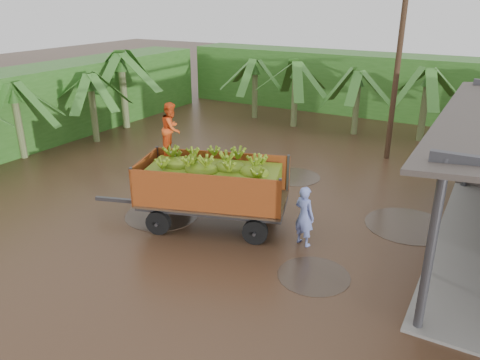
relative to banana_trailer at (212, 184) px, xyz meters
name	(u,v)px	position (x,y,z in m)	size (l,w,h in m)	color
ground	(274,214)	(1.38, 1.66, -1.39)	(100.00, 100.00, 0.00)	black
hedge_north	(358,83)	(-0.62, 17.66, 0.41)	(22.00, 3.00, 3.60)	#2D661E
hedge_west	(70,98)	(-12.62, 5.66, 0.41)	(3.00, 18.00, 3.60)	#2D661E
banana_trailer	(212,184)	(0.00, 0.00, 0.00)	(6.39, 3.49, 3.79)	#C2531B
man_blue	(304,216)	(3.02, 0.23, -0.48)	(0.67, 0.44, 1.83)	#7283D0
utility_pole	(397,70)	(3.28, 9.44, 2.52)	(1.20, 0.24, 7.72)	#47301E
banana_plants	(263,105)	(-2.88, 9.16, 0.44)	(25.11, 17.87, 4.20)	#2D661E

